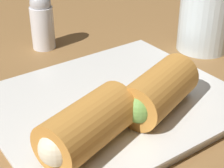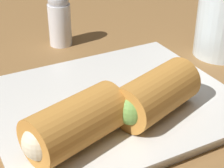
% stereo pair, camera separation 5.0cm
% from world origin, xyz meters
% --- Properties ---
extents(table_surface, '(1.80, 1.40, 0.02)m').
position_xyz_m(table_surface, '(0.00, 0.00, 0.01)').
color(table_surface, olive).
rests_on(table_surface, ground).
extents(serving_plate, '(0.28, 0.23, 0.01)m').
position_xyz_m(serving_plate, '(0.04, -0.03, 0.03)').
color(serving_plate, silver).
rests_on(serving_plate, table_surface).
extents(roll_front_left, '(0.11, 0.08, 0.05)m').
position_xyz_m(roll_front_left, '(0.06, -0.08, 0.06)').
color(roll_front_left, '#C68438').
rests_on(roll_front_left, serving_plate).
extents(roll_front_right, '(0.11, 0.08, 0.05)m').
position_xyz_m(roll_front_right, '(-0.04, -0.09, 0.06)').
color(roll_front_right, '#C68438').
rests_on(roll_front_right, serving_plate).
extents(drinking_glass, '(0.08, 0.08, 0.11)m').
position_xyz_m(drinking_glass, '(0.25, 0.03, 0.08)').
color(drinking_glass, silver).
rests_on(drinking_glass, table_surface).
extents(salt_shaker, '(0.04, 0.04, 0.09)m').
position_xyz_m(salt_shaker, '(0.05, 0.18, 0.06)').
color(salt_shaker, silver).
rests_on(salt_shaker, table_surface).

